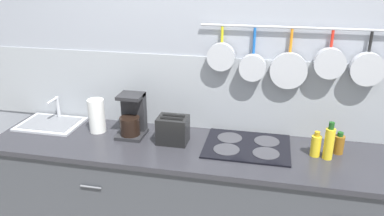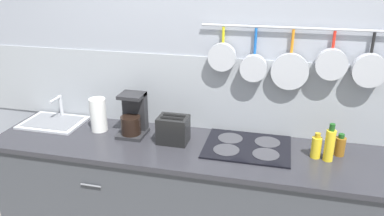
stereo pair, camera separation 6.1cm
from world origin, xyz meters
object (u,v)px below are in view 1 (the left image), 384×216
at_px(paper_towel_roll, 97,116).
at_px(toaster, 173,130).
at_px(bottle_cooking_wine, 316,145).
at_px(bottle_hot_sauce, 329,143).
at_px(coffee_maker, 132,118).
at_px(bottle_dish_soap, 339,144).

bearing_deg(paper_towel_roll, toaster, -5.66).
bearing_deg(bottle_cooking_wine, bottle_hot_sauce, -15.57).
xyz_separation_m(coffee_maker, bottle_hot_sauce, (1.30, -0.07, -0.02)).
xyz_separation_m(paper_towel_roll, bottle_cooking_wine, (1.50, -0.05, -0.05)).
bearing_deg(bottle_cooking_wine, paper_towel_roll, 178.06).
xyz_separation_m(toaster, bottle_dish_soap, (1.07, 0.07, -0.03)).
distance_m(coffee_maker, bottle_cooking_wine, 1.23).
xyz_separation_m(paper_towel_roll, coffee_maker, (0.27, 0.00, 0.00)).
bearing_deg(coffee_maker, paper_towel_roll, -179.20).
relative_size(paper_towel_roll, bottle_hot_sauce, 0.99).
height_order(bottle_hot_sauce, bottle_dish_soap, bottle_hot_sauce).
bearing_deg(bottle_hot_sauce, toaster, 179.19).
distance_m(coffee_maker, bottle_hot_sauce, 1.31).
xyz_separation_m(bottle_hot_sauce, bottle_dish_soap, (0.07, 0.09, -0.04)).
height_order(bottle_cooking_wine, bottle_hot_sauce, bottle_hot_sauce).
xyz_separation_m(coffee_maker, toaster, (0.31, -0.06, -0.03)).
bearing_deg(bottle_hot_sauce, bottle_cooking_wine, 164.43).
xyz_separation_m(paper_towel_roll, toaster, (0.58, -0.06, -0.03)).
bearing_deg(bottle_dish_soap, coffee_maker, -179.46).
xyz_separation_m(coffee_maker, bottle_dish_soap, (1.38, 0.01, -0.06)).
xyz_separation_m(bottle_cooking_wine, bottle_dish_soap, (0.15, 0.07, -0.01)).
height_order(paper_towel_roll, bottle_cooking_wine, paper_towel_roll).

